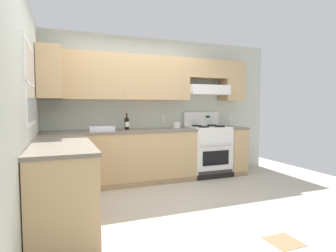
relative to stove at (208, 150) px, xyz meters
name	(u,v)px	position (x,y,z in m)	size (l,w,h in m)	color
ground_plane	(165,206)	(-1.35, -1.25, -0.48)	(7.04, 7.04, 0.00)	#B2AA99
floor_accent_tile	(284,241)	(-0.61, -2.58, -0.48)	(0.30, 0.30, 0.01)	olive
wall_back	(155,97)	(-0.96, 0.27, 1.00)	(4.68, 0.57, 2.55)	beige
wall_left	(28,103)	(-2.94, -1.03, 0.87)	(0.47, 4.00, 2.55)	beige
counter_back_run	(137,156)	(-1.38, -0.01, -0.03)	(3.60, 0.65, 0.91)	tan
counter_left_run	(63,181)	(-2.59, -1.26, -0.03)	(0.63, 1.91, 0.91)	tan
stove	(208,150)	(0.00, 0.00, 0.00)	(0.76, 0.62, 1.20)	white
wine_bottle	(127,123)	(-1.53, 0.10, 0.55)	(0.08, 0.08, 0.30)	black
bowl	(102,130)	(-1.98, -0.08, 0.46)	(0.39, 0.23, 0.07)	silver
paper_towel_roll	(177,125)	(-0.59, 0.11, 0.49)	(0.12, 0.12, 0.11)	white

